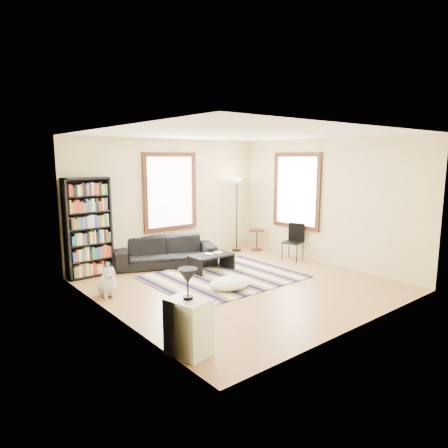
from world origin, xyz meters
TOP-DOWN VIEW (x-y plane):
  - floor at (0.00, 0.00)m, footprint 5.00×5.00m
  - ceiling at (0.00, 0.00)m, footprint 5.00×5.00m
  - wall_back at (0.00, 2.55)m, footprint 5.00×0.10m
  - wall_front at (0.00, -2.55)m, footprint 5.00×0.10m
  - wall_left at (-2.55, 0.00)m, footprint 0.10×5.00m
  - wall_right at (2.55, 0.00)m, footprint 0.10×5.00m
  - window_back at (0.00, 2.47)m, footprint 1.20×0.06m
  - window_right at (2.47, 0.80)m, footprint 0.06×1.20m
  - rug at (0.04, 0.55)m, footprint 2.84×2.27m
  - sofa at (-0.40, 2.05)m, footprint 2.34×1.64m
  - bookshelf at (-2.01, 2.32)m, footprint 0.90×0.30m
  - coffee_table at (0.12, 1.08)m, footprint 1.01×0.74m
  - book_a at (0.02, 1.08)m, footprint 0.24×0.21m
  - book_b at (0.27, 1.13)m, footprint 0.19×0.23m
  - floor_cushion at (-0.30, -0.07)m, footprint 0.95×0.79m
  - floor_lamp at (1.76, 2.15)m, footprint 0.36×0.36m
  - side_table at (2.20, 1.86)m, footprint 0.51×0.51m
  - folding_chair at (2.15, 0.59)m, footprint 0.52×0.51m
  - white_cabinet at (-2.30, -1.64)m, footprint 0.48×0.57m
  - table_lamp at (-2.30, -1.64)m, footprint 0.26×0.26m
  - dog at (-2.21, 1.00)m, footprint 0.50×0.62m

SIDE VIEW (x-z plane):
  - floor at x=0.00m, z-range -0.10..0.00m
  - rug at x=0.04m, z-range 0.00..0.02m
  - floor_cushion at x=-0.30m, z-range 0.00..0.21m
  - coffee_table at x=0.12m, z-range 0.00..0.36m
  - side_table at x=2.20m, z-range 0.00..0.54m
  - dog at x=-2.21m, z-range 0.00..0.55m
  - sofa at x=-0.40m, z-range 0.00..0.64m
  - white_cabinet at x=-2.30m, z-range 0.00..0.70m
  - book_b at x=0.27m, z-range 0.36..0.37m
  - book_a at x=0.02m, z-range 0.36..0.38m
  - folding_chair at x=2.15m, z-range 0.00..0.86m
  - table_lamp at x=-2.30m, z-range 0.70..1.08m
  - floor_lamp at x=1.76m, z-range 0.00..1.86m
  - bookshelf at x=-2.01m, z-range 0.00..2.00m
  - wall_back at x=0.00m, z-range 0.00..2.80m
  - wall_front at x=0.00m, z-range 0.00..2.80m
  - wall_left at x=-2.55m, z-range 0.00..2.80m
  - wall_right at x=2.55m, z-range 0.00..2.80m
  - window_back at x=0.00m, z-range 0.80..2.40m
  - window_right at x=2.47m, z-range 0.80..2.40m
  - ceiling at x=0.00m, z-range 2.80..2.90m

